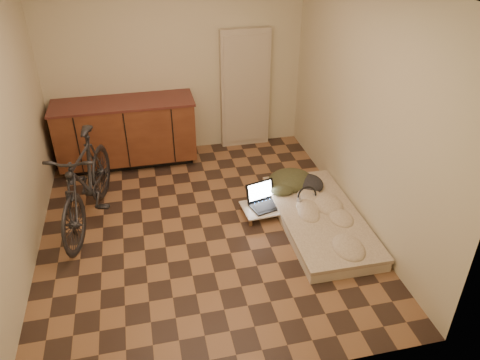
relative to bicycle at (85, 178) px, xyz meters
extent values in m
cube|color=brown|center=(1.20, -0.41, -0.57)|extent=(3.50, 4.00, 0.00)
cube|color=beige|center=(1.20, 1.59, 0.73)|extent=(3.50, 0.00, 2.60)
cube|color=beige|center=(1.20, -2.41, 0.73)|extent=(3.50, 0.00, 2.60)
cube|color=beige|center=(-0.55, -0.41, 0.73)|extent=(0.00, 4.00, 2.60)
cube|color=beige|center=(2.95, -0.41, 0.73)|extent=(0.00, 4.00, 2.60)
cube|color=black|center=(0.45, 1.33, -0.52)|extent=(1.70, 0.48, 0.10)
cube|color=#502616|center=(0.45, 1.29, -0.08)|extent=(1.80, 0.60, 0.78)
cube|color=#52241E|center=(0.45, 1.29, 0.32)|extent=(1.84, 0.62, 0.03)
cube|color=#C1B298|center=(2.15, 1.53, 0.28)|extent=(0.70, 0.10, 1.70)
imported|color=black|center=(0.00, 0.00, 0.00)|extent=(0.91, 1.84, 1.15)
cube|color=beige|center=(2.50, -0.65, -0.52)|extent=(0.86, 1.79, 0.11)
cube|color=beige|center=(2.50, -0.65, -0.44)|extent=(0.88, 1.81, 0.04)
cube|color=brown|center=(1.74, -0.49, -0.53)|extent=(0.04, 0.04, 0.08)
cube|color=brown|center=(1.71, -0.16, -0.53)|extent=(0.04, 0.04, 0.08)
cube|color=brown|center=(2.29, -0.45, -0.53)|extent=(0.04, 0.04, 0.08)
cube|color=brown|center=(2.26, -0.12, -0.53)|extent=(0.04, 0.04, 0.08)
cube|color=white|center=(2.00, -0.31, -0.48)|extent=(0.64, 0.44, 0.02)
cube|color=black|center=(1.97, -0.32, -0.46)|extent=(0.41, 0.34, 0.02)
cube|color=black|center=(1.93, -0.16, -0.34)|extent=(0.36, 0.16, 0.23)
cube|color=white|center=(1.93, -0.16, -0.34)|extent=(0.31, 0.13, 0.19)
ellipsoid|color=white|center=(2.22, -0.28, -0.46)|extent=(0.08, 0.10, 0.03)
camera|label=1|loc=(0.67, -4.61, 2.63)|focal=35.00mm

